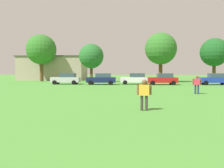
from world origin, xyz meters
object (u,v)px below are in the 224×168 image
(parked_car_white_2, at_px, (135,79))
(tree_center, at_px, (161,49))
(adult_bystander, at_px, (144,92))
(bystander_near_trees, at_px, (197,83))
(parked_car_blue_4, at_px, (215,79))
(tree_far_left, at_px, (41,50))
(parked_car_navy_1, at_px, (102,79))
(parked_car_silver_0, at_px, (66,79))
(parked_car_red_3, at_px, (163,79))
(tree_left, at_px, (91,56))
(tree_right, at_px, (214,52))

(parked_car_white_2, xyz_separation_m, tree_center, (4.64, 6.54, 5.02))
(adult_bystander, height_order, parked_car_white_2, parked_car_white_2)
(bystander_near_trees, relative_size, parked_car_blue_4, 0.39)
(adult_bystander, height_order, tree_center, tree_center)
(bystander_near_trees, distance_m, tree_far_left, 33.62)
(tree_center, bearing_deg, parked_car_navy_1, -141.99)
(bystander_near_trees, relative_size, parked_car_silver_0, 0.39)
(parked_car_red_3, distance_m, tree_left, 14.04)
(parked_car_white_2, distance_m, tree_center, 9.46)
(parked_car_blue_4, relative_size, tree_far_left, 0.48)
(parked_car_navy_1, distance_m, tree_right, 22.13)
(tree_left, xyz_separation_m, tree_center, (12.25, 0.54, 1.28))
(bystander_near_trees, bearing_deg, parked_car_red_3, 109.59)
(parked_car_blue_4, distance_m, tree_right, 10.49)
(tree_right, bearing_deg, tree_center, -169.52)
(bystander_near_trees, bearing_deg, parked_car_navy_1, 141.48)
(tree_center, relative_size, tree_right, 1.10)
(parked_car_navy_1, distance_m, parked_car_blue_4, 16.60)
(tree_far_left, bearing_deg, parked_car_white_2, -27.67)
(bystander_near_trees, relative_size, tree_far_left, 0.18)
(parked_car_red_3, xyz_separation_m, tree_left, (-11.60, 6.99, 3.74))
(parked_car_navy_1, height_order, parked_car_white_2, same)
(parked_car_silver_0, distance_m, tree_far_left, 13.39)
(parked_car_silver_0, bearing_deg, tree_far_left, -53.49)
(parked_car_white_2, distance_m, parked_car_red_3, 4.11)
(bystander_near_trees, xyz_separation_m, tree_right, (9.45, 23.09, 4.35))
(parked_car_silver_0, distance_m, parked_car_blue_4, 22.07)
(parked_car_blue_4, relative_size, tree_right, 0.54)
(parked_car_blue_4, bearing_deg, bystander_near_trees, 65.18)
(parked_car_red_3, relative_size, parked_car_blue_4, 1.00)
(parked_car_silver_0, height_order, parked_car_navy_1, same)
(tree_far_left, bearing_deg, parked_car_navy_1, -38.99)
(tree_far_left, relative_size, tree_left, 1.32)
(parked_car_red_3, relative_size, tree_center, 0.49)
(tree_far_left, height_order, tree_center, tree_far_left)
(bystander_near_trees, relative_size, tree_left, 0.25)
(parked_car_red_3, height_order, parked_car_blue_4, same)
(parked_car_white_2, bearing_deg, tree_center, -125.36)
(adult_bystander, relative_size, tree_right, 0.21)
(bystander_near_trees, xyz_separation_m, parked_car_silver_0, (-15.56, 14.17, -0.13))
(tree_far_left, bearing_deg, parked_car_red_3, -25.36)
(parked_car_blue_4, height_order, tree_left, tree_left)
(tree_right, bearing_deg, tree_left, -173.89)
(parked_car_white_2, bearing_deg, parked_car_silver_0, 3.04)
(adult_bystander, bearing_deg, parked_car_blue_4, 69.01)
(adult_bystander, relative_size, parked_car_white_2, 0.39)
(bystander_near_trees, height_order, parked_car_white_2, parked_car_white_2)
(tree_far_left, height_order, tree_right, tree_far_left)
(adult_bystander, height_order, tree_left, tree_left)
(adult_bystander, bearing_deg, tree_center, 86.68)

